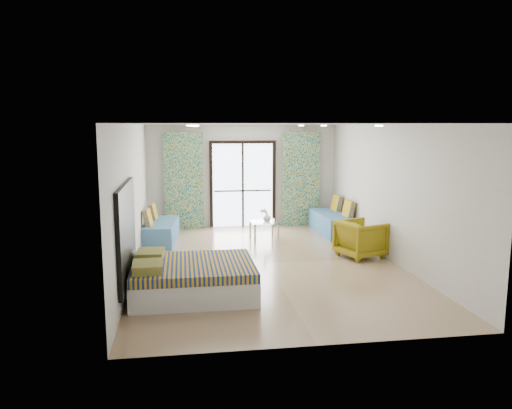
{
  "coord_description": "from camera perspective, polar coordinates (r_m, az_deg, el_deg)",
  "views": [
    {
      "loc": [
        -1.61,
        -9.35,
        2.68
      ],
      "look_at": [
        -0.18,
        0.13,
        1.15
      ],
      "focal_mm": 35.0,
      "sensor_mm": 36.0,
      "label": 1
    }
  ],
  "objects": [
    {
      "name": "curtain_right",
      "position": [
        13.37,
        5.17,
        2.89
      ],
      "size": [
        1.0,
        0.1,
        2.5
      ],
      "primitive_type": "cube",
      "color": "beige",
      "rests_on": "floor"
    },
    {
      "name": "daybed_left",
      "position": [
        11.75,
        -10.85,
        -2.97
      ],
      "size": [
        0.82,
        1.77,
        0.84
      ],
      "rotation": [
        0.0,
        0.0,
        -0.09
      ],
      "color": "teal",
      "rests_on": "floor"
    },
    {
      "name": "wall_front",
      "position": [
        5.97,
        7.3,
        -3.87
      ],
      "size": [
        5.0,
        0.01,
        2.7
      ],
      "primitive_type": null,
      "color": "silver",
      "rests_on": "ground"
    },
    {
      "name": "downlight_f",
      "position": [
        12.71,
        5.21,
        8.99
      ],
      "size": [
        0.12,
        0.12,
        0.02
      ],
      "primitive_type": "cylinder",
      "color": "#FFE0B2",
      "rests_on": "ceiling"
    },
    {
      "name": "wall_right",
      "position": [
        10.29,
        15.05,
        1.33
      ],
      "size": [
        0.01,
        7.5,
        2.7
      ],
      "primitive_type": null,
      "color": "silver",
      "rests_on": "ground"
    },
    {
      "name": "vase",
      "position": [
        11.81,
        1.26,
        -1.47
      ],
      "size": [
        0.2,
        0.21,
        0.2
      ],
      "primitive_type": "imported",
      "rotation": [
        0.0,
        0.0,
        -0.02
      ],
      "color": "white",
      "rests_on": "coffee_table"
    },
    {
      "name": "coffee_table",
      "position": [
        11.83,
        0.92,
        -2.17
      ],
      "size": [
        0.68,
        0.68,
        0.73
      ],
      "rotation": [
        0.0,
        0.0,
        0.06
      ],
      "color": "silver",
      "rests_on": "floor"
    },
    {
      "name": "downlight_a",
      "position": [
        7.35,
        -7.02,
        8.93
      ],
      "size": [
        0.12,
        0.12,
        0.02
      ],
      "primitive_type": "cylinder",
      "color": "#FFE0B2",
      "rests_on": "ceiling"
    },
    {
      "name": "downlight_e",
      "position": [
        12.35,
        -7.68,
        8.94
      ],
      "size": [
        0.12,
        0.12,
        0.02
      ],
      "primitive_type": "cylinder",
      "color": "#FFE0B2",
      "rests_on": "ceiling"
    },
    {
      "name": "balcony_door",
      "position": [
        13.24,
        -1.53,
        2.9
      ],
      "size": [
        1.76,
        0.08,
        2.28
      ],
      "color": "black",
      "rests_on": "floor"
    },
    {
      "name": "headboard",
      "position": [
        7.91,
        -14.57,
        -3.12
      ],
      "size": [
        0.06,
        2.1,
        1.5
      ],
      "primitive_type": "cube",
      "color": "black",
      "rests_on": "floor"
    },
    {
      "name": "balcony_rail",
      "position": [
        13.29,
        -1.53,
        1.58
      ],
      "size": [
        1.52,
        0.03,
        0.04
      ],
      "primitive_type": "cube",
      "color": "#595451",
      "rests_on": "balcony_door"
    },
    {
      "name": "downlight_c",
      "position": [
        10.35,
        -7.49,
        8.94
      ],
      "size": [
        0.12,
        0.12,
        0.02
      ],
      "primitive_type": "cylinder",
      "color": "#FFE0B2",
      "rests_on": "ceiling"
    },
    {
      "name": "daybed_right",
      "position": [
        12.6,
        8.81,
        -2.02
      ],
      "size": [
        0.76,
        1.84,
        0.9
      ],
      "rotation": [
        0.0,
        0.0,
        0.03
      ],
      "color": "teal",
      "rests_on": "floor"
    },
    {
      "name": "wall_left",
      "position": [
        9.48,
        -13.86,
        0.74
      ],
      "size": [
        0.01,
        7.5,
        2.7
      ],
      "primitive_type": null,
      "color": "silver",
      "rests_on": "ground"
    },
    {
      "name": "armchair",
      "position": [
        10.43,
        11.89,
        -3.66
      ],
      "size": [
        0.99,
        1.02,
        0.83
      ],
      "primitive_type": "imported",
      "rotation": [
        0.0,
        0.0,
        1.92
      ],
      "color": "olive",
      "rests_on": "floor"
    },
    {
      "name": "downlight_d",
      "position": [
        10.77,
        7.76,
        8.93
      ],
      "size": [
        0.12,
        0.12,
        0.02
      ],
      "primitive_type": "cylinder",
      "color": "#FFE0B2",
      "rests_on": "ceiling"
    },
    {
      "name": "wall_back",
      "position": [
        13.26,
        -1.54,
        3.31
      ],
      "size": [
        5.0,
        0.01,
        2.7
      ],
      "primitive_type": null,
      "color": "silver",
      "rests_on": "ground"
    },
    {
      "name": "ceiling",
      "position": [
        9.48,
        1.23,
        9.19
      ],
      "size": [
        5.0,
        7.5,
        0.01
      ],
      "primitive_type": null,
      "color": "silver",
      "rests_on": "ground"
    },
    {
      "name": "bed",
      "position": [
        8.06,
        -7.3,
        -8.35
      ],
      "size": [
        1.92,
        1.56,
        0.66
      ],
      "color": "silver",
      "rests_on": "floor"
    },
    {
      "name": "floor",
      "position": [
        9.85,
        1.17,
        -6.71
      ],
      "size": [
        5.0,
        7.5,
        0.01
      ],
      "primitive_type": null,
      "color": "#967859",
      "rests_on": "ground"
    },
    {
      "name": "switch_plate",
      "position": [
        9.13,
        -13.83,
        -1.48
      ],
      "size": [
        0.02,
        0.1,
        0.1
      ],
      "primitive_type": "cube",
      "color": "silver",
      "rests_on": "wall_left"
    },
    {
      "name": "downlight_b",
      "position": [
        7.94,
        13.88,
        8.74
      ],
      "size": [
        0.12,
        0.12,
        0.02
      ],
      "primitive_type": "cylinder",
      "color": "#FFE0B2",
      "rests_on": "ceiling"
    },
    {
      "name": "curtain_left",
      "position": [
        13.0,
        -8.25,
        2.66
      ],
      "size": [
        1.0,
        0.1,
        2.5
      ],
      "primitive_type": "cube",
      "color": "beige",
      "rests_on": "floor"
    }
  ]
}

